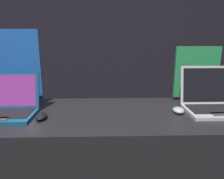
% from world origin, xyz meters
% --- Properties ---
extents(wall_back, '(8.00, 0.05, 2.80)m').
position_xyz_m(wall_back, '(0.00, 2.18, 1.40)').
color(wall_back, black).
rests_on(wall_back, ground_plane).
extents(display_counter, '(1.69, 0.66, 0.87)m').
position_xyz_m(display_counter, '(0.00, 0.33, 0.43)').
color(display_counter, black).
rests_on(display_counter, ground_plane).
extents(laptop_front, '(0.33, 0.29, 0.24)m').
position_xyz_m(laptop_front, '(-0.64, 0.31, 0.92)').
color(laptop_front, '#0F5170').
rests_on(laptop_front, display_counter).
extents(mouse_front, '(0.06, 0.10, 0.03)m').
position_xyz_m(mouse_front, '(-0.42, 0.23, 0.88)').
color(mouse_front, black).
rests_on(mouse_front, display_counter).
extents(promo_stand_front, '(0.29, 0.07, 0.51)m').
position_xyz_m(promo_stand_front, '(-0.64, 0.55, 1.11)').
color(promo_stand_front, black).
rests_on(promo_stand_front, display_counter).
extents(laptop_back, '(0.33, 0.31, 0.27)m').
position_xyz_m(laptop_back, '(0.62, 0.36, 0.93)').
color(laptop_back, '#B7B7BC').
rests_on(laptop_back, display_counter).
extents(mouse_back, '(0.07, 0.09, 0.04)m').
position_xyz_m(mouse_back, '(0.40, 0.31, 0.89)').
color(mouse_back, '#B2B2B7').
rests_on(mouse_back, display_counter).
extents(promo_stand_back, '(0.33, 0.07, 0.40)m').
position_xyz_m(promo_stand_back, '(0.62, 0.60, 1.05)').
color(promo_stand_back, black).
rests_on(promo_stand_back, display_counter).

